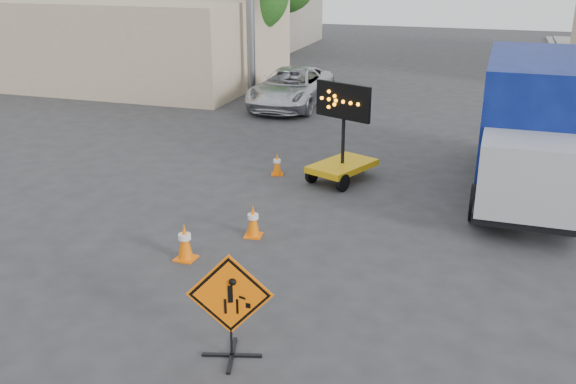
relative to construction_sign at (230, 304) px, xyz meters
The scene contains 10 objects.
ground 1.11m from the construction_sign, 122.06° to the left, with size 100.00×100.00×0.00m, color #2D2D30.
storefront_left_near 25.03m from the construction_sign, 124.92° to the left, with size 14.00×10.00×4.00m, color #C6AE8F.
storefront_left_far 37.78m from the construction_sign, 113.94° to the left, with size 12.00×10.00×4.40m, color gray.
construction_sign is the anchor object (origin of this frame).
arrow_board 8.71m from the construction_sign, 92.17° to the left, with size 1.82×2.23×2.75m.
pickup_truck 17.85m from the construction_sign, 104.84° to the left, with size 2.56×5.55×1.54m, color silver.
box_truck 10.39m from the construction_sign, 64.90° to the left, with size 2.39×7.36×3.49m.
cone_a 3.69m from the construction_sign, 127.97° to the left, with size 0.43×0.43×0.81m.
cone_b 4.64m from the construction_sign, 106.83° to the left, with size 0.43×0.43×0.75m.
cone_c 8.93m from the construction_sign, 104.46° to the left, with size 0.42×0.42×0.65m.
Camera 1 is at (3.82, -8.37, 5.94)m, focal length 40.00 mm.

